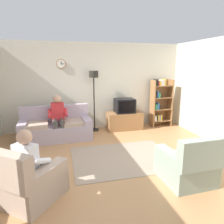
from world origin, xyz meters
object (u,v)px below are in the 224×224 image
object	(u,v)px
tv	(125,106)
floor_lamp	(94,84)
bookshelf	(160,102)
person_on_couch	(58,115)
armchair_near_window	(28,182)
person_in_left_armchair	(31,161)
couch	(56,128)
armchair_near_bookshelf	(187,166)
tv_stand	(124,121)

from	to	relation	value
tv	floor_lamp	bearing A→B (deg)	172.57
bookshelf	person_on_couch	distance (m)	3.34
bookshelf	floor_lamp	world-z (taller)	floor_lamp
armchair_near_window	person_in_left_armchair	world-z (taller)	person_in_left_armchair
tv	person_on_couch	xyz separation A→B (m)	(-2.03, -0.50, -0.07)
couch	armchair_near_bookshelf	size ratio (longest dim) A/B	2.12
bookshelf	person_on_couch	bearing A→B (deg)	-169.69
couch	tv_stand	bearing A→B (deg)	11.18
tv_stand	armchair_near_bookshelf	world-z (taller)	armchair_near_bookshelf
person_on_couch	floor_lamp	bearing A→B (deg)	29.90
floor_lamp	armchair_near_bookshelf	world-z (taller)	floor_lamp
couch	tv	world-z (taller)	tv
armchair_near_bookshelf	person_on_couch	world-z (taller)	person_on_couch
floor_lamp	armchair_near_window	world-z (taller)	floor_lamp
tv	armchair_near_window	distance (m)	3.99
armchair_near_bookshelf	person_in_left_armchair	xyz separation A→B (m)	(-2.57, 0.19, 0.32)
person_in_left_armchair	tv_stand	bearing A→B (deg)	51.37
person_on_couch	tv	bearing A→B (deg)	13.87
couch	floor_lamp	xyz separation A→B (m)	(1.16, 0.52, 1.14)
floor_lamp	person_in_left_armchair	xyz separation A→B (m)	(-1.48, -3.14, -0.85)
bookshelf	armchair_near_bookshelf	size ratio (longest dim) A/B	1.72
tv_stand	armchair_near_window	xyz separation A→B (m)	(-2.48, -3.11, 0.02)
tv	person_on_couch	distance (m)	2.10
armchair_near_bookshelf	person_on_couch	xyz separation A→B (m)	(-2.17, 2.70, 0.41)
armchair_near_bookshelf	person_on_couch	size ratio (longest dim) A/B	0.74
armchair_near_window	person_on_couch	world-z (taller)	person_on_couch
armchair_near_window	armchair_near_bookshelf	size ratio (longest dim) A/B	1.30
armchair_near_bookshelf	bookshelf	bearing A→B (deg)	71.43
floor_lamp	tv_stand	bearing A→B (deg)	-5.97
bookshelf	person_in_left_armchair	xyz separation A→B (m)	(-3.68, -3.11, -0.22)
floor_lamp	bookshelf	bearing A→B (deg)	-0.75
armchair_near_window	armchair_near_bookshelf	bearing A→B (deg)	-2.67
armchair_near_window	person_on_couch	size ratio (longest dim) A/B	0.96
person_on_couch	couch	bearing A→B (deg)	124.41
tv	floor_lamp	distance (m)	1.17
armchair_near_bookshelf	person_in_left_armchair	bearing A→B (deg)	175.72
tv	armchair_near_window	xyz separation A→B (m)	(-2.48, -3.08, -0.48)
tv_stand	bookshelf	size ratio (longest dim) A/B	0.70
person_in_left_armchair	armchair_near_bookshelf	bearing A→B (deg)	-4.28
armchair_near_window	person_in_left_armchair	size ratio (longest dim) A/B	1.06
floor_lamp	person_on_couch	size ratio (longest dim) A/B	1.49
armchair_near_bookshelf	person_on_couch	distance (m)	3.49
armchair_near_window	bookshelf	bearing A→B (deg)	40.41
person_in_left_armchair	floor_lamp	bearing A→B (deg)	64.72
tv_stand	person_on_couch	xyz separation A→B (m)	(-2.03, -0.53, 0.42)
floor_lamp	armchair_near_window	distance (m)	3.74
tv_stand	armchair_near_window	distance (m)	3.98
tv	person_in_left_armchair	xyz separation A→B (m)	(-2.43, -3.01, -0.16)
tv	armchair_near_window	size ratio (longest dim) A/B	0.51
armchair_near_window	person_in_left_armchair	xyz separation A→B (m)	(0.06, 0.07, 0.32)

